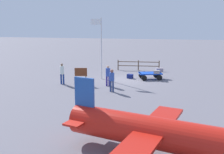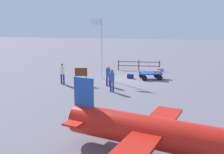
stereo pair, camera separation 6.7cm
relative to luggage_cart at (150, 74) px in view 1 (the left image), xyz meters
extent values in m
plane|color=slate|center=(2.02, 0.73, -0.44)|extent=(120.00, 120.00, 0.00)
cube|color=#103CB6|center=(-0.02, -0.01, 0.10)|extent=(2.25, 1.73, 0.10)
cube|color=#103CB6|center=(0.87, 0.29, 0.10)|extent=(0.42, 1.08, 0.10)
cylinder|color=black|center=(0.45, 0.78, -0.20)|extent=(0.50, 0.27, 0.49)
cylinder|color=black|center=(0.83, -0.36, -0.20)|extent=(0.50, 0.27, 0.49)
cylinder|color=black|center=(-0.87, 0.35, -0.20)|extent=(0.50, 0.27, 0.49)
cylinder|color=black|center=(-0.49, -0.80, -0.20)|extent=(0.50, 0.27, 0.49)
cube|color=gray|center=(-0.61, 0.30, 0.29)|extent=(0.53, 0.30, 0.29)
cube|color=gray|center=(-0.81, -0.55, 0.33)|extent=(0.70, 0.53, 0.37)
cube|color=navy|center=(1.81, 0.06, -0.25)|extent=(0.59, 0.47, 0.39)
cylinder|color=navy|center=(3.00, 3.38, -0.04)|extent=(0.14, 0.14, 0.81)
cylinder|color=navy|center=(3.19, 3.42, -0.04)|extent=(0.14, 0.14, 0.81)
cylinder|color=#314FAE|center=(3.09, 3.40, 0.69)|extent=(0.44, 0.44, 0.65)
sphere|color=tan|center=(3.09, 3.40, 1.12)|extent=(0.20, 0.20, 0.20)
cylinder|color=navy|center=(2.29, 5.13, -0.02)|extent=(0.14, 0.14, 0.84)
cylinder|color=navy|center=(2.49, 5.08, -0.02)|extent=(0.14, 0.14, 0.84)
cylinder|color=#2F4FA8|center=(2.39, 5.10, 0.70)|extent=(0.43, 0.43, 0.60)
sphere|color=#945D4D|center=(2.39, 5.10, 1.13)|extent=(0.25, 0.25, 0.25)
cylinder|color=navy|center=(6.86, 3.58, -0.02)|extent=(0.14, 0.14, 0.85)
cylinder|color=navy|center=(7.05, 3.62, -0.02)|extent=(0.14, 0.14, 0.85)
cylinder|color=silver|center=(6.95, 3.60, 0.75)|extent=(0.39, 0.39, 0.67)
sphere|color=#82634F|center=(6.95, 3.60, 1.19)|extent=(0.21, 0.21, 0.21)
cylinder|color=red|center=(-1.24, 14.26, 0.60)|extent=(6.82, 2.79, 1.20)
cube|color=red|center=(-1.24, 14.26, 0.72)|extent=(2.36, 5.43, 0.12)
cube|color=#2352A8|center=(1.64, 13.55, 1.75)|extent=(0.90, 0.31, 1.30)
cube|color=red|center=(1.64, 13.55, 0.70)|extent=(1.21, 2.30, 0.08)
cylinder|color=black|center=(-0.77, 13.37, -0.22)|extent=(0.45, 0.20, 0.44)
cylinder|color=silver|center=(4.30, 0.88, 2.29)|extent=(0.10, 0.10, 5.46)
cube|color=white|center=(4.80, 0.88, 4.66)|extent=(0.92, 0.09, 0.52)
cylinder|color=#4C3319|center=(4.97, 3.39, -0.08)|extent=(0.08, 0.08, 0.74)
cylinder|color=#4C3319|center=(5.76, 3.57, -0.08)|extent=(0.08, 0.08, 0.74)
cube|color=brown|center=(5.36, 3.48, 0.63)|extent=(1.00, 0.28, 0.67)
cylinder|color=brown|center=(-0.60, -4.42, 0.10)|extent=(0.12, 0.12, 1.08)
cylinder|color=brown|center=(1.58, -4.20, 0.10)|extent=(0.12, 0.12, 1.08)
cylinder|color=brown|center=(3.75, -3.99, 0.10)|extent=(0.12, 0.12, 1.08)
cube|color=brown|center=(1.58, -4.20, 0.48)|extent=(4.36, 0.51, 0.08)
cube|color=brown|center=(1.58, -4.20, 0.04)|extent=(4.36, 0.51, 0.08)
camera|label=1|loc=(-1.77, 23.48, 4.59)|focal=42.06mm
camera|label=2|loc=(-1.84, 23.46, 4.59)|focal=42.06mm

